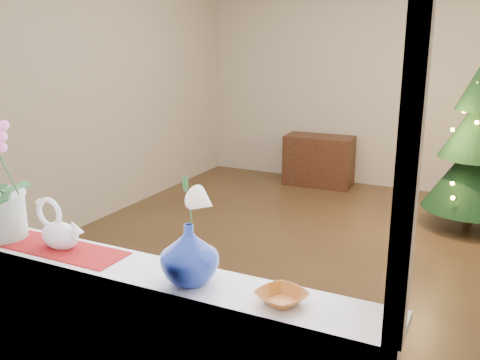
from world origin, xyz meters
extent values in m
plane|color=#3D2A19|center=(0.00, 0.00, 0.00)|extent=(5.00, 5.00, 0.00)
cube|color=#BDB4A5|center=(0.00, 2.50, 1.35)|extent=(4.50, 0.10, 2.70)
cube|color=#BDB4A5|center=(0.00, -2.50, 1.35)|extent=(4.50, 0.10, 2.70)
cube|color=#BDB4A5|center=(-2.25, 0.00, 1.35)|extent=(0.10, 5.00, 2.70)
cube|color=white|center=(0.00, -2.37, 0.90)|extent=(2.20, 0.26, 0.04)
cube|color=maroon|center=(-0.38, -2.37, 0.92)|extent=(0.70, 0.20, 0.01)
imported|color=navy|center=(0.33, -2.39, 1.05)|extent=(0.32, 0.32, 0.26)
sphere|color=silver|center=(0.36, -2.38, 0.96)|extent=(0.10, 0.10, 0.08)
imported|color=#9E4F16|center=(0.69, -2.38, 0.94)|extent=(0.18, 0.18, 0.04)
cube|color=black|center=(-0.68, 2.21, 0.30)|extent=(0.83, 0.45, 0.61)
camera|label=1|loc=(1.30, -3.92, 1.81)|focal=40.00mm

